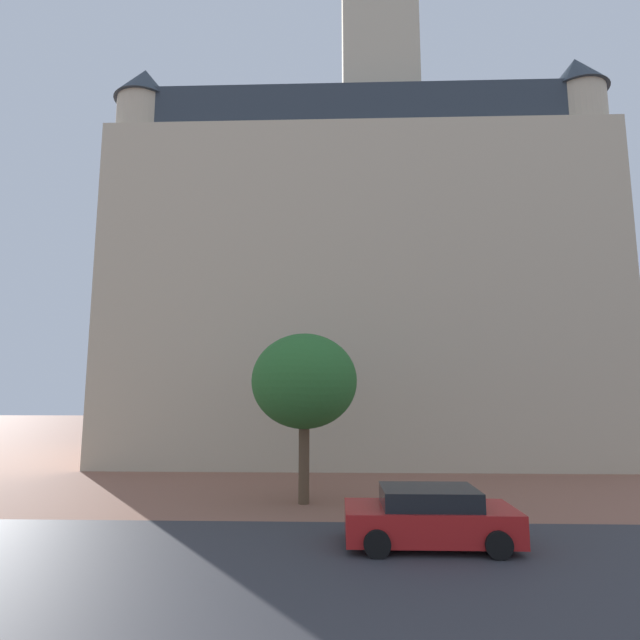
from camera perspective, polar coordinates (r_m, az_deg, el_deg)
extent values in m
plane|color=#93604C|center=(13.86, 1.89, -24.36)|extent=(120.00, 120.00, 0.00)
cube|color=#38383D|center=(12.00, 1.91, -26.97)|extent=(120.00, 7.63, 0.00)
cube|color=beige|center=(30.99, 4.18, 1.31)|extent=(27.09, 13.52, 17.85)
cube|color=#2D3842|center=(34.13, 4.00, 18.33)|extent=(24.92, 12.44, 2.40)
cube|color=beige|center=(33.56, 7.02, 15.82)|extent=(4.83, 4.83, 34.88)
cylinder|color=beige|center=(28.15, -20.77, 4.92)|extent=(2.80, 2.80, 19.91)
cone|color=#2D3842|center=(32.33, -19.72, 24.22)|extent=(3.20, 3.20, 2.00)
cylinder|color=beige|center=(29.25, 29.02, 5.08)|extent=(2.80, 2.80, 20.05)
cone|color=#2D3842|center=(33.35, 27.61, 23.89)|extent=(3.20, 3.20, 2.00)
cube|color=red|center=(13.65, 12.61, -21.98)|extent=(4.26, 1.89, 0.77)
cube|color=black|center=(13.52, 12.53, -19.44)|extent=(2.38, 1.67, 0.46)
cylinder|color=black|center=(14.91, 17.62, -21.56)|extent=(0.64, 0.22, 0.64)
cylinder|color=black|center=(13.15, 20.05, -23.36)|extent=(0.64, 0.22, 0.64)
cylinder|color=black|center=(14.46, 5.96, -22.32)|extent=(0.64, 0.22, 0.64)
cylinder|color=black|center=(12.64, 6.64, -24.43)|extent=(0.64, 0.22, 0.64)
cylinder|color=brown|center=(17.71, -1.89, -16.31)|extent=(0.37, 0.37, 2.70)
ellipsoid|color=#2D6B2D|center=(17.53, -1.84, -7.08)|extent=(3.73, 3.73, 3.36)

